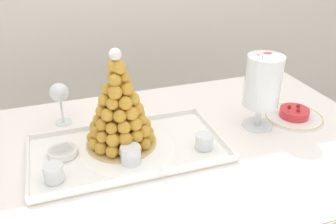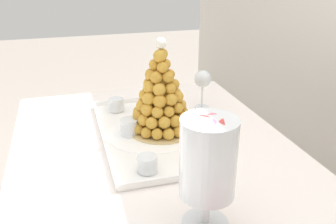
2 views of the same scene
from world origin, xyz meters
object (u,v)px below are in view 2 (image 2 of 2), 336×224
(croquembouche, at_px, (161,96))
(creme_brulee_ramekin, at_px, (148,107))
(dessert_cup_centre, at_px, (147,164))
(wine_glass, at_px, (203,80))
(dessert_cup_left, at_px, (116,105))
(dessert_cup_mid_left, at_px, (129,128))
(serving_tray, at_px, (151,133))
(macaron_goblet, at_px, (208,159))

(croquembouche, distance_m, creme_brulee_ramekin, 0.22)
(dessert_cup_centre, distance_m, wine_glass, 0.54)
(dessert_cup_centre, bearing_deg, dessert_cup_left, -178.07)
(dessert_cup_mid_left, relative_size, creme_brulee_ramekin, 0.66)
(serving_tray, xyz_separation_m, dessert_cup_centre, (0.24, -0.07, 0.02))
(dessert_cup_left, relative_size, dessert_cup_centre, 0.99)
(serving_tray, bearing_deg, dessert_cup_left, -160.17)
(dessert_cup_mid_left, bearing_deg, creme_brulee_ramekin, 150.10)
(dessert_cup_left, bearing_deg, wine_glass, 81.89)
(serving_tray, relative_size, croquembouche, 1.89)
(croquembouche, height_order, dessert_cup_centre, croquembouche)
(dessert_cup_left, height_order, macaron_goblet, macaron_goblet)
(croquembouche, height_order, creme_brulee_ramekin, croquembouche)
(dessert_cup_left, bearing_deg, serving_tray, 19.83)
(croquembouche, relative_size, creme_brulee_ramekin, 3.45)
(wine_glass, bearing_deg, dessert_cup_mid_left, -61.97)
(serving_tray, bearing_deg, macaron_goblet, 1.24)
(dessert_cup_left, bearing_deg, creme_brulee_ramekin, 75.68)
(wine_glass, bearing_deg, dessert_cup_centre, -37.86)
(dessert_cup_left, height_order, creme_brulee_ramekin, dessert_cup_left)
(dessert_cup_mid_left, distance_m, macaron_goblet, 0.51)
(dessert_cup_centre, height_order, wine_glass, wine_glass)
(serving_tray, bearing_deg, croquembouche, 105.85)
(croquembouche, height_order, macaron_goblet, croquembouche)
(dessert_cup_mid_left, xyz_separation_m, macaron_goblet, (0.49, 0.08, 0.14))
(dessert_cup_left, bearing_deg, dessert_cup_centre, 1.93)
(dessert_cup_mid_left, distance_m, wine_glass, 0.38)
(dessert_cup_mid_left, bearing_deg, croquembouche, 92.39)
(creme_brulee_ramekin, bearing_deg, dessert_cup_left, -104.32)
(creme_brulee_ramekin, bearing_deg, macaron_goblet, -2.31)
(dessert_cup_centre, relative_size, macaron_goblet, 0.21)
(dessert_cup_left, bearing_deg, macaron_goblet, 7.50)
(creme_brulee_ramekin, bearing_deg, dessert_cup_mid_left, -29.90)
(dessert_cup_centre, relative_size, creme_brulee_ramekin, 0.61)
(croquembouche, xyz_separation_m, dessert_cup_centre, (0.25, -0.11, -0.10))
(serving_tray, height_order, dessert_cup_centre, dessert_cup_centre)
(creme_brulee_ramekin, height_order, wine_glass, wine_glass)
(dessert_cup_left, height_order, wine_glass, wine_glass)
(serving_tray, height_order, creme_brulee_ramekin, creme_brulee_ramekin)
(serving_tray, xyz_separation_m, wine_glass, (-0.18, 0.26, 0.11))
(croquembouche, relative_size, wine_glass, 2.07)
(dessert_cup_mid_left, bearing_deg, dessert_cup_left, -177.47)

